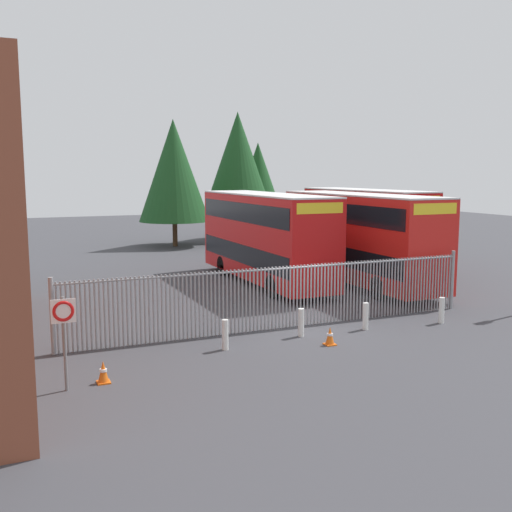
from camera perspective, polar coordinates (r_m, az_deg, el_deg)
name	(u,v)px	position (r m, az deg, el deg)	size (l,w,h in m)	color
ground_plane	(223,287)	(28.46, -3.22, -2.96)	(100.00, 100.00, 0.00)	#3D3D42
palisade_fence	(281,295)	(20.71, 2.44, -3.79)	(15.33, 0.14, 2.35)	gray
double_decker_bus_near_gate	(359,235)	(28.97, 9.85, 1.98)	(2.54, 10.81, 4.42)	red
double_decker_bus_behind_fence_left	(364,222)	(36.54, 10.40, 3.19)	(2.54, 10.81, 4.42)	#B70C0C
double_decker_bus_behind_fence_right	(265,234)	(28.94, 0.85, 2.09)	(2.54, 10.81, 4.42)	red
bollard_near_left	(225,335)	(18.38, -2.98, -7.58)	(0.20, 0.20, 0.95)	silver
bollard_center_front	(301,323)	(19.86, 4.36, -6.41)	(0.20, 0.20, 0.95)	silver
bollard_near_right	(366,316)	(21.00, 10.50, -5.72)	(0.20, 0.20, 0.95)	silver
bollard_far_right	(442,310)	(22.55, 17.43, -5.01)	(0.20, 0.20, 0.95)	silver
traffic_cone_by_gate	(103,372)	(16.13, -14.49, -10.77)	(0.34, 0.34, 0.59)	orange
traffic_cone_mid_forecourt	(330,336)	(19.04, 7.13, -7.66)	(0.34, 0.34, 0.59)	orange
speed_limit_sign_post	(64,322)	(15.40, -18.02, -6.05)	(0.60, 0.14, 2.40)	slate
tree_tall_back	(258,174)	(50.87, 0.19, 7.90)	(3.67, 3.67, 7.95)	#4C3823
tree_short_side	(238,161)	(48.05, -1.76, 9.14)	(5.40, 5.40, 10.22)	#4C3823
tree_mid_row	(174,171)	(44.15, -7.92, 8.14)	(5.20, 5.20, 9.28)	#4C3823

